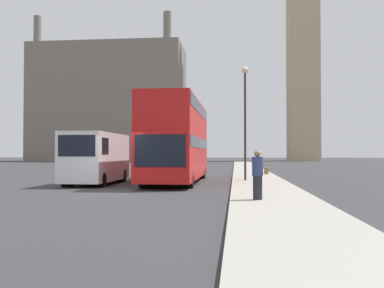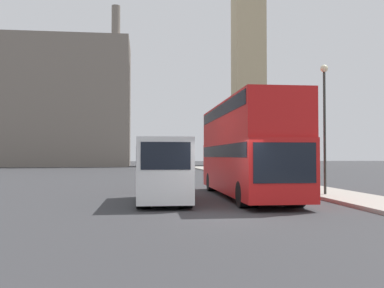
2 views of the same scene
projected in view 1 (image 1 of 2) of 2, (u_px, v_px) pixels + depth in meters
name	position (u px, v px, depth m)	size (l,w,h in m)	color
ground_plane	(111.00, 192.00, 17.76)	(300.00, 300.00, 0.00)	#333335
sidewalk_strip	(267.00, 191.00, 17.12)	(2.85, 120.00, 0.15)	#9E998E
building_block_distant	(109.00, 104.00, 88.88)	(30.77, 12.87, 28.99)	slate
red_double_decker_bus	(178.00, 138.00, 23.62)	(2.55, 11.02, 4.40)	red
white_van	(96.00, 157.00, 22.09)	(2.09, 5.60, 2.63)	white
pedestrian	(258.00, 175.00, 13.36)	(0.50, 0.34, 1.54)	#23232D
street_lamp	(245.00, 106.00, 22.99)	(0.36, 0.36, 6.12)	#2D332D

